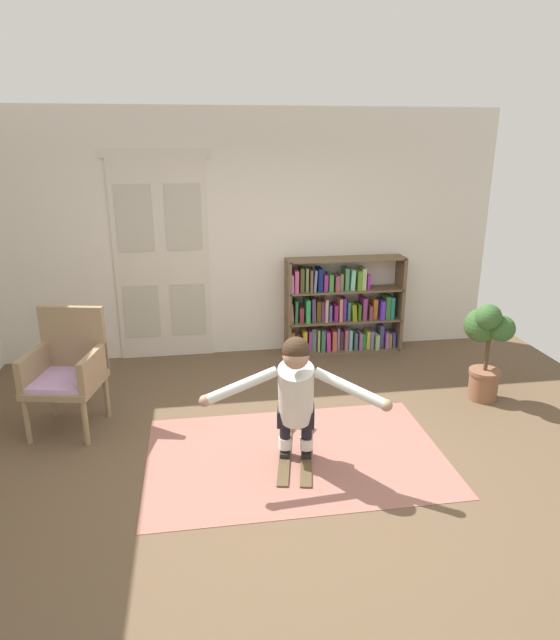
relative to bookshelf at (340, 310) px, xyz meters
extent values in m
plane|color=brown|center=(-1.09, -2.39, -0.53)|extent=(7.20, 7.20, 0.00)
cube|color=silver|center=(-1.09, 0.21, 0.92)|extent=(6.00, 0.10, 2.90)
cube|color=beige|center=(-2.40, 0.15, 0.65)|extent=(0.55, 0.04, 2.35)
cube|color=#B9B4A3|center=(-2.40, 0.13, 1.16)|extent=(0.41, 0.01, 0.76)
cube|color=#B9B4A3|center=(-2.40, 0.13, 0.06)|extent=(0.41, 0.01, 0.64)
cube|color=beige|center=(-1.85, 0.15, 0.65)|extent=(0.55, 0.04, 2.35)
cube|color=#B9B4A3|center=(-1.85, 0.13, 1.16)|extent=(0.41, 0.01, 0.76)
cube|color=#B9B4A3|center=(-1.85, 0.13, 0.06)|extent=(0.41, 0.01, 0.64)
cube|color=beige|center=(-2.13, 0.15, 1.87)|extent=(1.22, 0.04, 0.10)
cube|color=#976155|center=(-0.98, -2.33, -0.52)|extent=(2.48, 1.60, 0.01)
cube|color=brown|center=(-0.66, 0.00, 0.06)|extent=(0.04, 0.30, 1.18)
cube|color=brown|center=(0.76, 0.00, 0.06)|extent=(0.04, 0.30, 1.18)
cube|color=brown|center=(0.05, 0.00, -0.52)|extent=(1.42, 0.30, 0.02)
cube|color=brown|center=(0.05, 0.00, -0.13)|extent=(1.42, 0.30, 0.02)
cube|color=brown|center=(0.05, 0.00, 0.26)|extent=(1.42, 0.30, 0.02)
cube|color=brown|center=(0.05, 0.00, 0.65)|extent=(1.42, 0.30, 0.02)
cube|color=#AA5E30|center=(-0.61, -0.02, -0.37)|extent=(0.05, 0.15, 0.27)
cube|color=#D5598A|center=(-0.53, -0.01, -0.40)|extent=(0.06, 0.21, 0.21)
cube|color=gold|center=(-0.46, 0.00, -0.37)|extent=(0.05, 0.23, 0.28)
cube|color=purple|center=(-0.39, 0.00, -0.37)|extent=(0.04, 0.18, 0.27)
cube|color=slate|center=(-0.33, 0.01, -0.36)|extent=(0.05, 0.14, 0.29)
cube|color=tan|center=(-0.28, 0.00, -0.37)|extent=(0.03, 0.18, 0.28)
cube|color=#377452|center=(-0.22, 0.01, -0.37)|extent=(0.05, 0.24, 0.28)
cube|color=#C732A4|center=(-0.16, 0.00, -0.38)|extent=(0.06, 0.22, 0.26)
cube|color=#BF603B|center=(-0.08, 0.02, -0.38)|extent=(0.05, 0.24, 0.26)
cube|color=#837ACE|center=(-0.02, 0.01, -0.36)|extent=(0.03, 0.17, 0.29)
cube|color=#4C2B39|center=(0.02, 0.01, -0.39)|extent=(0.04, 0.16, 0.24)
cube|color=#AC5F6A|center=(0.08, 0.00, -0.37)|extent=(0.05, 0.18, 0.27)
cube|color=#72B6D1|center=(0.13, -0.02, -0.38)|extent=(0.04, 0.18, 0.26)
cube|color=#416555|center=(0.19, -0.02, -0.40)|extent=(0.04, 0.18, 0.22)
cube|color=#9951A6|center=(0.25, -0.02, -0.40)|extent=(0.04, 0.21, 0.22)
cube|color=green|center=(0.31, 0.01, -0.41)|extent=(0.06, 0.15, 0.19)
cube|color=gold|center=(0.36, 0.01, -0.39)|extent=(0.04, 0.18, 0.23)
cube|color=#7E6EB6|center=(0.41, 0.00, -0.39)|extent=(0.04, 0.20, 0.23)
cube|color=#94C172|center=(0.47, -0.02, -0.41)|extent=(0.05, 0.24, 0.19)
cube|color=#404678|center=(0.54, 0.00, -0.36)|extent=(0.05, 0.15, 0.30)
cube|color=#A454C7|center=(0.60, -0.02, -0.40)|extent=(0.04, 0.18, 0.21)
cube|color=olive|center=(0.65, 0.01, -0.42)|extent=(0.04, 0.18, 0.18)
cube|color=#434AB2|center=(0.70, 0.00, -0.41)|extent=(0.03, 0.18, 0.20)
cube|color=#BA6A6C|center=(-0.62, 0.01, 0.01)|extent=(0.06, 0.16, 0.25)
cube|color=#227A42|center=(-0.56, 0.02, 0.02)|extent=(0.04, 0.18, 0.28)
cube|color=maroon|center=(-0.50, 0.02, -0.02)|extent=(0.05, 0.21, 0.20)
cube|color=green|center=(-0.43, -0.01, 0.03)|extent=(0.05, 0.22, 0.29)
cube|color=#533860|center=(-0.35, 0.00, 0.03)|extent=(0.05, 0.19, 0.30)
cube|color=#50420D|center=(-0.28, 0.02, 0.01)|extent=(0.05, 0.18, 0.26)
cube|color=#703388|center=(-0.23, 0.01, 0.01)|extent=(0.03, 0.14, 0.25)
cube|color=tan|center=(-0.19, 0.01, 0.02)|extent=(0.03, 0.24, 0.28)
cube|color=#576ACD|center=(-0.13, 0.01, -0.02)|extent=(0.03, 0.17, 0.20)
cube|color=#89216A|center=(-0.07, -0.01, -0.02)|extent=(0.04, 0.20, 0.21)
cube|color=#C4765C|center=(-0.01, 0.00, 0.03)|extent=(0.04, 0.22, 0.29)
cube|color=#5727B3|center=(0.04, 0.01, 0.02)|extent=(0.04, 0.17, 0.29)
cube|color=teal|center=(0.10, 0.02, 0.00)|extent=(0.03, 0.19, 0.23)
cube|color=olive|center=(0.15, -0.01, -0.02)|extent=(0.07, 0.22, 0.21)
cube|color=#3A6914|center=(0.23, 0.01, -0.02)|extent=(0.04, 0.21, 0.20)
cube|color=#853275|center=(0.29, 0.01, 0.02)|extent=(0.05, 0.23, 0.28)
cube|color=brown|center=(0.37, -0.01, -0.03)|extent=(0.04, 0.23, 0.18)
cube|color=#B66C22|center=(0.43, 0.00, 0.01)|extent=(0.06, 0.15, 0.25)
cube|color=#582ED7|center=(0.51, -0.02, 0.00)|extent=(0.05, 0.21, 0.24)
cube|color=#327329|center=(0.58, 0.01, 0.03)|extent=(0.06, 0.24, 0.29)
cube|color=#1E7971|center=(0.64, 0.01, 0.02)|extent=(0.05, 0.22, 0.27)
cube|color=#B070B8|center=(-0.62, -0.02, 0.38)|extent=(0.04, 0.22, 0.22)
cube|color=#C5497E|center=(-0.57, -0.02, 0.40)|extent=(0.05, 0.23, 0.27)
cube|color=#424F21|center=(-0.50, -0.01, 0.41)|extent=(0.05, 0.17, 0.29)
cube|color=#6E8F55|center=(-0.44, 0.00, 0.41)|extent=(0.03, 0.17, 0.29)
cube|color=brown|center=(-0.39, 0.00, 0.40)|extent=(0.03, 0.24, 0.27)
cube|color=#6D76AB|center=(-0.34, 0.01, 0.40)|extent=(0.04, 0.24, 0.27)
cube|color=navy|center=(-0.28, -0.01, 0.41)|extent=(0.05, 0.21, 0.28)
cube|color=#B5318D|center=(-0.20, -0.01, 0.37)|extent=(0.05, 0.14, 0.20)
cube|color=#3A903E|center=(-0.15, 0.00, 0.37)|extent=(0.05, 0.22, 0.21)
cube|color=#904155|center=(-0.07, -0.02, 0.37)|extent=(0.05, 0.21, 0.19)
cube|color=olive|center=(-0.02, 0.00, 0.37)|extent=(0.04, 0.18, 0.21)
cube|color=#478858|center=(0.05, 0.01, 0.40)|extent=(0.05, 0.20, 0.27)
cube|color=#7AC9AE|center=(0.13, -0.01, 0.39)|extent=(0.06, 0.17, 0.25)
cube|color=#5A8D2C|center=(0.21, -0.02, 0.39)|extent=(0.05, 0.19, 0.24)
cube|color=#A6BE6E|center=(0.26, 0.01, 0.40)|extent=(0.05, 0.22, 0.26)
cube|color=#A721CC|center=(0.32, 0.02, 0.36)|extent=(0.03, 0.23, 0.19)
cylinder|color=#937958|center=(-3.26, -1.76, -0.32)|extent=(0.06, 0.06, 0.42)
cylinder|color=#937958|center=(-2.75, -1.87, -0.32)|extent=(0.06, 0.06, 0.42)
cylinder|color=#937958|center=(-3.15, -1.25, -0.32)|extent=(0.06, 0.06, 0.42)
cylinder|color=#937958|center=(-2.64, -1.36, -0.32)|extent=(0.06, 0.06, 0.42)
cube|color=#937958|center=(-2.95, -1.56, -0.08)|extent=(0.71, 0.71, 0.06)
cube|color=#C59DD1|center=(-2.95, -1.56, -0.03)|extent=(0.64, 0.64, 0.04)
cube|color=#937958|center=(-2.89, -1.29, 0.27)|extent=(0.60, 0.18, 0.60)
cube|color=#937958|center=(-3.21, -1.50, 0.09)|extent=(0.18, 0.56, 0.28)
cube|color=#937958|center=(-2.68, -1.61, 0.09)|extent=(0.18, 0.56, 0.28)
cylinder|color=brown|center=(1.11, -1.56, -0.37)|extent=(0.29, 0.29, 0.32)
cylinder|color=brown|center=(1.11, -1.56, -0.23)|extent=(0.31, 0.31, 0.04)
cylinder|color=#4C3823|center=(1.11, -1.56, -0.03)|extent=(0.04, 0.04, 0.36)
sphere|color=#315928|center=(1.06, -1.47, 0.25)|extent=(0.35, 0.35, 0.35)
sphere|color=#315928|center=(1.19, -1.62, 0.25)|extent=(0.26, 0.26, 0.26)
sphere|color=#315928|center=(1.04, -1.62, 0.38)|extent=(0.25, 0.25, 0.25)
cube|color=brown|center=(-1.07, -2.31, -0.51)|extent=(0.28, 0.91, 0.01)
cube|color=brown|center=(-0.98, -1.89, -0.48)|extent=(0.11, 0.13, 0.06)
cube|color=black|center=(-1.08, -2.33, -0.49)|extent=(0.10, 0.13, 0.04)
cube|color=brown|center=(-0.90, -2.35, -0.51)|extent=(0.28, 0.91, 0.01)
cube|color=brown|center=(-0.81, -1.93, -0.48)|extent=(0.11, 0.13, 0.06)
cube|color=black|center=(-0.90, -2.36, -0.49)|extent=(0.10, 0.13, 0.04)
cylinder|color=white|center=(-1.07, -2.31, -0.40)|extent=(0.13, 0.13, 0.10)
cylinder|color=black|center=(-1.07, -2.31, -0.20)|extent=(0.11, 0.11, 0.30)
cylinder|color=black|center=(-1.08, -2.35, -0.12)|extent=(0.13, 0.13, 0.22)
cylinder|color=white|center=(-0.90, -2.35, -0.40)|extent=(0.13, 0.13, 0.10)
cylinder|color=black|center=(-0.90, -2.35, -0.20)|extent=(0.11, 0.11, 0.30)
cylinder|color=black|center=(-0.90, -2.38, -0.12)|extent=(0.13, 0.13, 0.22)
cube|color=black|center=(-0.99, -2.36, -0.13)|extent=(0.33, 0.24, 0.14)
cylinder|color=silver|center=(-1.01, -2.45, 0.11)|extent=(0.36, 0.48, 0.58)
sphere|color=#A57D63|center=(-1.04, -2.59, 0.49)|extent=(0.24, 0.24, 0.20)
sphere|color=#382619|center=(-1.04, -2.58, 0.53)|extent=(0.25, 0.25, 0.21)
cylinder|color=silver|center=(-1.45, -2.56, 0.26)|extent=(0.58, 0.20, 0.23)
sphere|color=#A57D63|center=(-1.72, -2.62, 0.19)|extent=(0.11, 0.11, 0.09)
cylinder|color=silver|center=(-0.65, -2.73, 0.26)|extent=(0.52, 0.41, 0.23)
sphere|color=#A57D63|center=(-0.43, -2.89, 0.19)|extent=(0.11, 0.11, 0.09)
camera|label=1|loc=(-1.73, -6.30, 2.02)|focal=30.80mm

